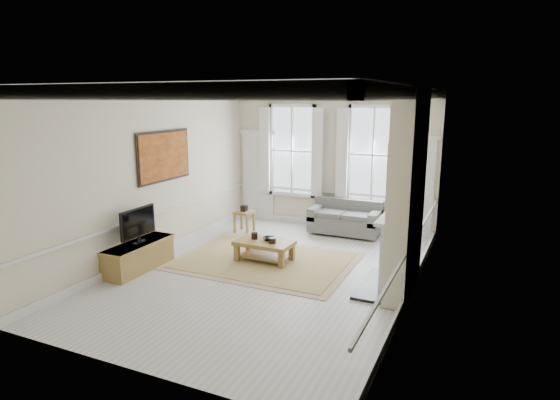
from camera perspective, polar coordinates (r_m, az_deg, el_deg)
The scene contains 23 objects.
floor at distance 8.95m, azimuth -1.28°, elevation -8.84°, with size 7.20×7.20×0.00m, color #B7B5AD.
ceiling at distance 8.34m, azimuth -1.40°, elevation 13.49°, with size 7.20×7.20×0.00m, color white.
back_wall at distance 11.79m, azimuth 6.31°, elevation 4.81°, with size 5.20×5.20×0.00m, color beige.
left_wall at distance 9.88m, azimuth -15.07°, elevation 2.99°, with size 7.20×7.20×0.00m, color beige.
right_wall at distance 7.74m, azimuth 16.29°, elevation 0.41°, with size 7.20×7.20×0.00m, color beige.
window_left at distance 12.08m, azimuth 1.50°, elevation 6.02°, with size 1.26×0.20×2.20m, color #B2BCC6, non-canonical shape.
window_right at distance 11.44m, azimuth 11.27°, elevation 5.42°, with size 1.26×0.20×2.20m, color #B2BCC6, non-canonical shape.
door_left at distance 12.62m, azimuth -2.70°, elevation 2.84°, with size 0.90×0.08×2.30m, color silver.
door_right at distance 11.38m, azimuth 16.03°, elevation 1.32°, with size 0.90×0.08×2.30m, color silver.
painting at distance 10.04m, azimuth -13.92°, elevation 5.22°, with size 0.05×1.66×1.06m, color #BE6A20.
chimney_breast at distance 7.95m, azimuth 15.25°, elevation 0.79°, with size 0.35×1.70×3.38m, color beige.
hearth at distance 8.51m, azimuth 11.74°, elevation -10.07°, with size 0.55×1.50×0.05m, color black.
fireplace at distance 8.23m, azimuth 13.32°, elevation -5.68°, with size 0.21×1.45×1.33m.
mirror at distance 7.93m, azimuth 13.86°, elevation 3.40°, with size 0.06×1.26×1.06m, color gold.
sofa at distance 11.43m, azimuth 7.99°, elevation -2.40°, with size 1.67×0.81×0.82m.
side_table at distance 11.48m, azimuth -4.38°, elevation -1.89°, with size 0.45×0.45×0.52m.
rug at distance 9.53m, azimuth -1.89°, elevation -7.41°, with size 3.50×2.60×0.02m, color tan.
coffee_table at distance 9.42m, azimuth -1.91°, elevation -5.49°, with size 1.16×0.69×0.43m.
ceramic_pot_a at distance 9.53m, azimuth -3.13°, elevation -4.37°, with size 0.13×0.13×0.13m, color black.
ceramic_pot_b at distance 9.25m, azimuth -0.94°, elevation -4.94°, with size 0.15×0.15×0.11m, color black.
bowl at distance 9.45m, azimuth -1.37°, elevation -4.72°, with size 0.25×0.25×0.06m, color black.
tv_stand at distance 9.40m, azimuth -16.78°, elevation -6.58°, with size 0.49×1.51×0.54m, color brown.
tv at distance 9.19m, azimuth -16.93°, elevation -2.67°, with size 0.08×0.90×0.68m.
Camera 1 is at (3.63, -7.51, 3.24)m, focal length 30.00 mm.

